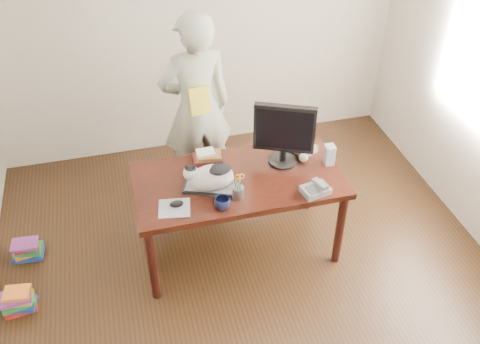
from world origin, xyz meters
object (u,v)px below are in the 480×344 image
object	(u,v)px
monitor	(284,132)
phone	(316,189)
baseball	(303,158)
book_pile_a	(19,301)
pen_cup	(238,191)
mouse	(176,204)
desk	(236,187)
book_stack	(207,156)
coffee_mug	(222,203)
calculator	(302,147)
keyboard	(213,188)
book_pile_b	(27,249)
person	(196,108)
cat	(210,176)
speaker	(329,155)

from	to	relation	value
monitor	phone	world-z (taller)	monitor
baseball	book_pile_a	xyz separation A→B (m)	(-2.30, -0.28, -0.70)
monitor	pen_cup	world-z (taller)	monitor
mouse	desk	bearing A→B (deg)	37.74
baseball	pen_cup	bearing A→B (deg)	-154.12
mouse	book_stack	bearing A→B (deg)	65.23
coffee_mug	calculator	bearing A→B (deg)	33.91
keyboard	coffee_mug	world-z (taller)	coffee_mug
mouse	baseball	size ratio (longest dim) A/B	1.52
monitor	baseball	size ratio (longest dim) A/B	7.25
pen_cup	book_pile_b	size ratio (longest dim) A/B	0.86
phone	person	distance (m)	1.36
monitor	phone	bearing A→B (deg)	-48.48
book_pile_a	book_pile_b	size ratio (longest dim) A/B	1.05
cat	book_pile_a	world-z (taller)	cat
phone	book_pile_a	size ratio (longest dim) A/B	0.82
keyboard	monitor	size ratio (longest dim) A/B	0.86
cat	book_pile_b	world-z (taller)	cat
mouse	coffee_mug	bearing A→B (deg)	-8.88
cat	book_pile_a	bearing A→B (deg)	-153.13
monitor	person	size ratio (longest dim) A/B	0.30
desk	monitor	size ratio (longest dim) A/B	3.03
cat	mouse	bearing A→B (deg)	-134.07
desk	keyboard	size ratio (longest dim) A/B	3.51
phone	baseball	size ratio (longest dim) A/B	3.05
cat	keyboard	bearing A→B (deg)	8.36
pen_cup	person	distance (m)	1.10
mouse	phone	size ratio (longest dim) A/B	0.50
book_pile_a	book_pile_b	xyz separation A→B (m)	(0.03, 0.55, -0.02)
coffee_mug	phone	xyz separation A→B (m)	(0.71, -0.01, -0.01)
speaker	mouse	bearing A→B (deg)	-167.05
baseball	person	size ratio (longest dim) A/B	0.04
desk	mouse	size ratio (longest dim) A/B	14.45
coffee_mug	book_pile_a	size ratio (longest dim) A/B	0.42
coffee_mug	calculator	world-z (taller)	coffee_mug
phone	person	world-z (taller)	person
monitor	mouse	world-z (taller)	monitor
desk	person	bearing A→B (deg)	100.57
book_stack	monitor	bearing A→B (deg)	-11.90
desk	phone	distance (m)	0.66
monitor	keyboard	bearing A→B (deg)	-139.59
keyboard	book_pile_a	xyz separation A→B (m)	(-1.53, -0.12, -0.68)
calculator	book_pile_b	bearing A→B (deg)	152.93
phone	baseball	world-z (taller)	phone
speaker	baseball	size ratio (longest dim) A/B	2.29
person	speaker	bearing A→B (deg)	129.35
keyboard	monitor	distance (m)	0.69
keyboard	mouse	distance (m)	0.31
cat	pen_cup	distance (m)	0.23
pen_cup	calculator	distance (m)	0.79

